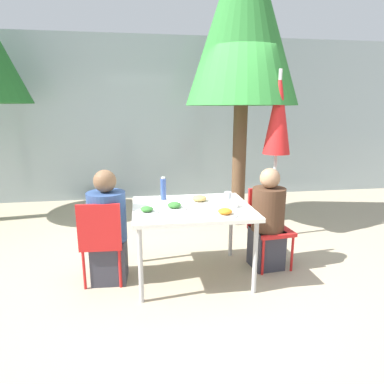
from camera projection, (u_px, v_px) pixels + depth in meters
name	position (u px, v px, depth m)	size (l,w,h in m)	color
ground_plane	(192.00, 275.00, 3.60)	(24.00, 24.00, 0.00)	tan
building_facade	(164.00, 120.00, 6.55)	(10.00, 0.20, 3.00)	#89999E
dining_table	(192.00, 212.00, 3.43)	(1.18, 0.98, 0.75)	white
chair_left	(102.00, 237.00, 3.31)	(0.42, 0.42, 0.85)	red
person_left	(108.00, 231.00, 3.39)	(0.37, 0.37, 1.14)	#383842
chair_right	(268.00, 221.00, 3.78)	(0.44, 0.44, 0.85)	red
person_right	(268.00, 222.00, 3.68)	(0.35, 0.35, 1.11)	#383842
closed_umbrella	(278.00, 120.00, 4.32)	(0.36, 0.36, 2.18)	#333333
plate_0	(199.00, 200.00, 3.57)	(0.28, 0.28, 0.08)	white
plate_1	(225.00, 213.00, 3.13)	(0.24, 0.24, 0.07)	white
plate_2	(147.00, 211.00, 3.20)	(0.22, 0.22, 0.06)	white
plate_3	(174.00, 206.00, 3.33)	(0.24, 0.24, 0.07)	white
bottle	(163.00, 189.00, 3.66)	(0.06, 0.06, 0.25)	#334C8E
drinking_cup	(228.00, 197.00, 3.57)	(0.08, 0.08, 0.11)	silver
salad_bowl	(230.00, 204.00, 3.42)	(0.17, 0.17, 0.05)	white
tree_behind_left	(244.00, 16.00, 4.56)	(1.56, 1.56, 4.12)	brown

